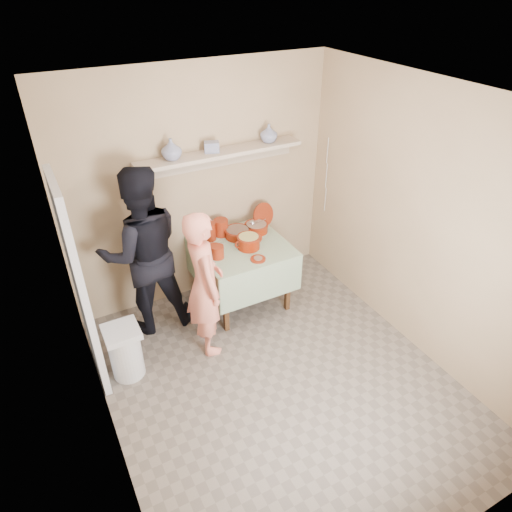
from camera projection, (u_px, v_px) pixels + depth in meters
ground at (279, 382)px, 4.33m from camera, size 3.50×3.50×0.00m
tile_panel at (80, 288)px, 3.92m from camera, size 0.06×0.70×2.00m
plate_stack_a at (209, 231)px, 5.01m from camera, size 0.15×0.15×0.20m
plate_stack_b at (221, 227)px, 5.09m from camera, size 0.16×0.16×0.19m
bowl_stack at (217, 252)px, 4.72m from camera, size 0.14×0.14×0.14m
empty_bowl at (215, 248)px, 4.86m from camera, size 0.16×0.16×0.05m
propped_lid at (263, 215)px, 5.30m from camera, size 0.30×0.16×0.28m
vase_right at (269, 133)px, 4.86m from camera, size 0.23×0.23×0.19m
vase_left at (171, 149)px, 4.42m from camera, size 0.23×0.23×0.21m
ceramic_box at (212, 147)px, 4.62m from camera, size 0.18×0.15×0.11m
person_cook at (205, 284)px, 4.35m from camera, size 0.43×0.60×1.53m
person_helper at (143, 252)px, 4.56m from camera, size 0.93×0.75×1.82m
room_shell at (285, 235)px, 3.45m from camera, size 3.04×3.54×2.62m
serving_table at (241, 254)px, 5.03m from camera, size 0.97×0.97×0.76m
cazuela_meat_a at (238, 232)px, 5.08m from camera, size 0.30×0.30×0.10m
cazuela_meat_b at (256, 227)px, 5.18m from camera, size 0.28×0.28×0.10m
ladle at (253, 223)px, 5.15m from camera, size 0.08×0.26×0.19m
cazuela_rice at (249, 241)px, 4.87m from camera, size 0.33×0.25×0.14m
front_plate at (258, 259)px, 4.71m from camera, size 0.16×0.16×0.03m
wall_shelf at (220, 155)px, 4.72m from camera, size 1.80×0.25×0.21m
trash_bin at (125, 352)px, 4.27m from camera, size 0.32×0.32×0.56m
electrical_cord at (326, 176)px, 5.33m from camera, size 0.01×0.05×0.90m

